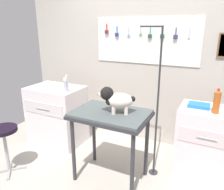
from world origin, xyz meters
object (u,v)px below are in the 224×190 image
(dog, at_px, (116,99))
(stool, at_px, (4,137))
(grooming_table, at_px, (110,120))
(grooming_arm, at_px, (156,111))
(soda_bottle, at_px, (217,102))
(pump_bottle_white, at_px, (66,82))
(counter_left, at_px, (57,115))
(cabinet_right, at_px, (207,143))

(dog, relative_size, stool, 0.66)
(grooming_table, distance_m, grooming_arm, 0.54)
(soda_bottle, bearing_deg, pump_bottle_white, 178.66)
(grooming_arm, xyz_separation_m, stool, (-1.63, -0.78, -0.34))
(stool, bearing_deg, grooming_table, 21.36)
(grooming_table, xyz_separation_m, grooming_arm, (0.43, 0.31, 0.08))
(dog, height_order, counter_left, dog)
(counter_left, bearing_deg, soda_bottle, 0.58)
(grooming_arm, height_order, counter_left, grooming_arm)
(cabinet_right, xyz_separation_m, soda_bottle, (0.04, -0.10, 0.55))
(stool, bearing_deg, dog, 20.46)
(grooming_table, height_order, soda_bottle, soda_bottle)
(cabinet_right, relative_size, soda_bottle, 3.09)
(pump_bottle_white, bearing_deg, counter_left, -156.34)
(cabinet_right, relative_size, pump_bottle_white, 4.41)
(stool, height_order, soda_bottle, soda_bottle)
(dog, bearing_deg, stool, -159.54)
(grooming_table, bearing_deg, stool, -158.64)
(grooming_arm, xyz_separation_m, pump_bottle_white, (-1.42, 0.20, 0.14))
(dog, relative_size, counter_left, 0.45)
(dog, bearing_deg, cabinet_right, 31.16)
(grooming_arm, relative_size, counter_left, 2.00)
(grooming_arm, height_order, dog, grooming_arm)
(stool, bearing_deg, grooming_arm, 25.51)
(grooming_table, relative_size, stool, 1.42)
(cabinet_right, bearing_deg, counter_left, -176.67)
(grooming_table, bearing_deg, dog, 2.53)
(pump_bottle_white, height_order, soda_bottle, soda_bottle)
(counter_left, bearing_deg, dog, -19.87)
(counter_left, xyz_separation_m, stool, (-0.05, -0.91, 0.04))
(grooming_arm, bearing_deg, cabinet_right, 24.47)
(cabinet_right, xyz_separation_m, stool, (-2.20, -1.04, 0.06))
(cabinet_right, xyz_separation_m, pump_bottle_white, (-1.99, -0.06, 0.53))
(pump_bottle_white, bearing_deg, dog, -25.72)
(counter_left, xyz_separation_m, pump_bottle_white, (0.16, 0.07, 0.52))
(grooming_arm, relative_size, cabinet_right, 2.07)
(grooming_arm, height_order, cabinet_right, grooming_arm)
(pump_bottle_white, distance_m, soda_bottle, 2.03)
(counter_left, distance_m, pump_bottle_white, 0.55)
(counter_left, height_order, soda_bottle, soda_bottle)
(pump_bottle_white, bearing_deg, grooming_table, -27.30)
(dog, xyz_separation_m, stool, (-1.26, -0.47, -0.52))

